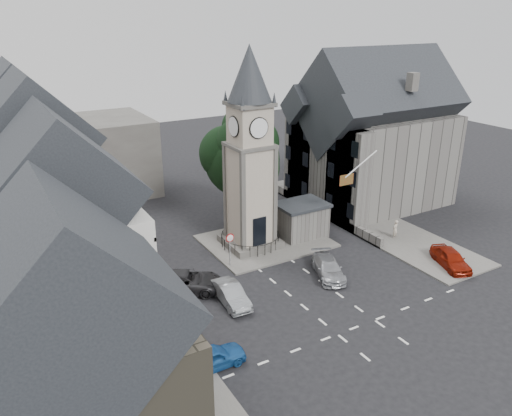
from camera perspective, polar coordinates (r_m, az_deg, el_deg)
ground at (r=36.22m, az=5.66°, el=-9.08°), size 120.00×120.00×0.00m
pavement_west at (r=36.57m, az=-16.59°, el=-9.51°), size 6.00×30.00×0.14m
pavement_east at (r=48.63m, az=11.74°, el=-1.07°), size 6.00×26.00×0.14m
central_island at (r=42.80m, az=1.09°, el=-3.79°), size 10.00×8.00×0.16m
road_markings at (r=32.65m, az=11.40°, el=-13.20°), size 20.00×8.00×0.01m
clock_tower at (r=39.29m, az=-0.71°, el=6.39°), size 4.86×4.86×16.25m
stone_shelter at (r=43.49m, az=5.17°, el=-1.33°), size 4.30×3.30×3.08m
town_tree at (r=44.76m, az=-1.63°, el=6.76°), size 7.20×7.20×10.80m
warning_sign_post at (r=37.88m, az=-2.99°, el=-4.08°), size 0.70×0.19×2.85m
terrace_pink at (r=42.84m, az=-24.76°, el=3.53°), size 8.10×7.60×12.80m
terrace_cream at (r=35.24m, az=-23.22°, el=0.16°), size 8.10×7.60×12.80m
terrace_tudor at (r=28.04m, az=-20.75°, el=-5.75°), size 8.10×7.60×12.00m
building_sw_stone at (r=20.74m, az=-19.87°, el=-18.90°), size 8.60×7.60×10.40m
backdrop_west at (r=55.37m, az=-22.26°, el=4.85°), size 20.00×10.00×8.00m
east_building at (r=51.16m, az=13.10°, el=7.27°), size 14.40×11.40×12.60m
east_boundary_wall at (r=48.21m, az=7.71°, el=-0.51°), size 0.40×16.00×0.90m
flagpole at (r=41.01m, az=11.92°, el=4.95°), size 3.68×0.10×2.74m
car_west_blue at (r=28.72m, az=-5.07°, el=-16.65°), size 3.88×1.58×1.32m
car_west_silver at (r=30.51m, az=-10.50°, el=-14.38°), size 3.88×3.83×1.33m
car_west_grey at (r=35.68m, az=-8.01°, el=-8.33°), size 5.79×4.85×1.47m
car_island_silver at (r=34.05m, az=-2.88°, el=-9.83°), size 1.65×4.13×1.34m
car_island_east at (r=37.68m, az=8.25°, el=-6.79°), size 3.34×4.80×1.29m
car_east_red at (r=41.29m, az=21.37°, el=-5.40°), size 3.08×4.52×1.43m
pedestrian at (r=44.68m, az=15.60°, el=-2.39°), size 0.74×0.61×1.74m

